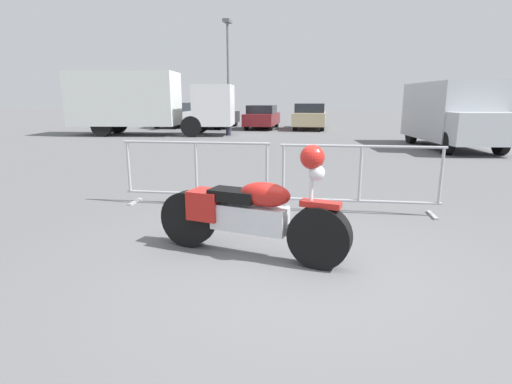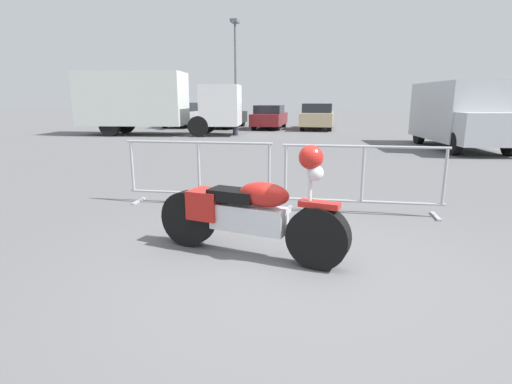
{
  "view_description": "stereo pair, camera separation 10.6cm",
  "coord_description": "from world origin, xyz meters",
  "px_view_note": "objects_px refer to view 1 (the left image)",
  "views": [
    {
      "loc": [
        0.34,
        -3.82,
        1.75
      ],
      "look_at": [
        -0.55,
        0.78,
        0.65
      ],
      "focal_mm": 28.0,
      "sensor_mm": 36.0,
      "label": 1
    },
    {
      "loc": [
        0.44,
        -3.8,
        1.75
      ],
      "look_at": [
        -0.55,
        0.78,
        0.65
      ],
      "focal_mm": 28.0,
      "sensor_mm": 36.0,
      "label": 2
    }
  ],
  "objects_px": {
    "parked_car_black": "(218,116)",
    "box_truck": "(144,101)",
    "delivery_van": "(451,113)",
    "parked_car_silver": "(177,115)",
    "crowd_barrier_near": "(196,172)",
    "pedestrian": "(228,116)",
    "motorcycle": "(249,214)",
    "crowd_barrier_far": "(360,178)",
    "street_lamp": "(228,60)",
    "parked_car_maroon": "(262,117)",
    "parked_car_tan": "(310,116)"
  },
  "relations": [
    {
      "from": "motorcycle",
      "to": "delivery_van",
      "type": "relative_size",
      "value": 0.43
    },
    {
      "from": "parked_car_black",
      "to": "parked_car_tan",
      "type": "distance_m",
      "value": 5.56
    },
    {
      "from": "crowd_barrier_far",
      "to": "street_lamp",
      "type": "bearing_deg",
      "value": 111.94
    },
    {
      "from": "crowd_barrier_near",
      "to": "box_truck",
      "type": "distance_m",
      "value": 13.97
    },
    {
      "from": "pedestrian",
      "to": "street_lamp",
      "type": "bearing_deg",
      "value": 157.14
    },
    {
      "from": "delivery_van",
      "to": "parked_car_black",
      "type": "xyz_separation_m",
      "value": [
        -11.05,
        8.26,
        -0.51
      ]
    },
    {
      "from": "crowd_barrier_far",
      "to": "crowd_barrier_near",
      "type": "bearing_deg",
      "value": 180.0
    },
    {
      "from": "parked_car_silver",
      "to": "pedestrian",
      "type": "xyz_separation_m",
      "value": [
        4.73,
        -5.21,
        0.17
      ]
    },
    {
      "from": "parked_car_black",
      "to": "street_lamp",
      "type": "xyz_separation_m",
      "value": [
        1.37,
        -2.68,
        2.98
      ]
    },
    {
      "from": "parked_car_maroon",
      "to": "parked_car_silver",
      "type": "bearing_deg",
      "value": 82.96
    },
    {
      "from": "parked_car_black",
      "to": "crowd_barrier_far",
      "type": "bearing_deg",
      "value": -158.17
    },
    {
      "from": "motorcycle",
      "to": "crowd_barrier_far",
      "type": "distance_m",
      "value": 2.39
    },
    {
      "from": "crowd_barrier_far",
      "to": "parked_car_silver",
      "type": "distance_m",
      "value": 20.57
    },
    {
      "from": "parked_car_silver",
      "to": "pedestrian",
      "type": "height_order",
      "value": "pedestrian"
    },
    {
      "from": "crowd_barrier_near",
      "to": "parked_car_silver",
      "type": "xyz_separation_m",
      "value": [
        -7.54,
        17.88,
        0.2
      ]
    },
    {
      "from": "parked_car_silver",
      "to": "parked_car_black",
      "type": "height_order",
      "value": "parked_car_silver"
    },
    {
      "from": "parked_car_tan",
      "to": "parked_car_silver",
      "type": "bearing_deg",
      "value": 86.28
    },
    {
      "from": "parked_car_silver",
      "to": "pedestrian",
      "type": "distance_m",
      "value": 7.04
    },
    {
      "from": "crowd_barrier_near",
      "to": "pedestrian",
      "type": "xyz_separation_m",
      "value": [
        -2.81,
        12.67,
        0.36
      ]
    },
    {
      "from": "crowd_barrier_near",
      "to": "parked_car_black",
      "type": "height_order",
      "value": "parked_car_black"
    },
    {
      "from": "parked_car_black",
      "to": "parked_car_maroon",
      "type": "bearing_deg",
      "value": -98.05
    },
    {
      "from": "box_truck",
      "to": "pedestrian",
      "type": "relative_size",
      "value": 4.7
    },
    {
      "from": "crowd_barrier_far",
      "to": "delivery_van",
      "type": "xyz_separation_m",
      "value": [
        3.66,
        9.37,
        0.68
      ]
    },
    {
      "from": "parked_car_black",
      "to": "parked_car_silver",
      "type": "bearing_deg",
      "value": 83.97
    },
    {
      "from": "box_truck",
      "to": "motorcycle",
      "type": "bearing_deg",
      "value": -68.52
    },
    {
      "from": "parked_car_black",
      "to": "street_lamp",
      "type": "height_order",
      "value": "street_lamp"
    },
    {
      "from": "crowd_barrier_far",
      "to": "delivery_van",
      "type": "bearing_deg",
      "value": 68.67
    },
    {
      "from": "parked_car_silver",
      "to": "street_lamp",
      "type": "distance_m",
      "value": 5.88
    },
    {
      "from": "parked_car_black",
      "to": "motorcycle",
      "type": "bearing_deg",
      "value": -163.72
    },
    {
      "from": "parked_car_silver",
      "to": "delivery_van",
      "type": "bearing_deg",
      "value": -122.52
    },
    {
      "from": "motorcycle",
      "to": "crowd_barrier_far",
      "type": "relative_size",
      "value": 0.93
    },
    {
      "from": "box_truck",
      "to": "parked_car_silver",
      "type": "height_order",
      "value": "box_truck"
    },
    {
      "from": "delivery_van",
      "to": "pedestrian",
      "type": "height_order",
      "value": "delivery_van"
    },
    {
      "from": "motorcycle",
      "to": "parked_car_black",
      "type": "distance_m",
      "value": 20.54
    },
    {
      "from": "motorcycle",
      "to": "crowd_barrier_near",
      "type": "distance_m",
      "value": 2.39
    },
    {
      "from": "crowd_barrier_far",
      "to": "box_truck",
      "type": "bearing_deg",
      "value": 128.11
    },
    {
      "from": "crowd_barrier_near",
      "to": "street_lamp",
      "type": "xyz_separation_m",
      "value": [
        -3.39,
        14.95,
        3.15
      ]
    },
    {
      "from": "motorcycle",
      "to": "parked_car_silver",
      "type": "distance_m",
      "value": 21.76
    },
    {
      "from": "crowd_barrier_far",
      "to": "delivery_van",
      "type": "distance_m",
      "value": 10.08
    },
    {
      "from": "crowd_barrier_far",
      "to": "parked_car_maroon",
      "type": "relative_size",
      "value": 0.61
    },
    {
      "from": "parked_car_black",
      "to": "pedestrian",
      "type": "bearing_deg",
      "value": -159.5
    },
    {
      "from": "motorcycle",
      "to": "box_truck",
      "type": "distance_m",
      "value": 16.35
    },
    {
      "from": "motorcycle",
      "to": "parked_car_tan",
      "type": "height_order",
      "value": "parked_car_tan"
    },
    {
      "from": "parked_car_black",
      "to": "box_truck",
      "type": "bearing_deg",
      "value": 158.12
    },
    {
      "from": "delivery_van",
      "to": "parked_car_silver",
      "type": "relative_size",
      "value": 1.19
    },
    {
      "from": "parked_car_black",
      "to": "parked_car_tan",
      "type": "height_order",
      "value": "parked_car_tan"
    },
    {
      "from": "motorcycle",
      "to": "crowd_barrier_near",
      "type": "height_order",
      "value": "motorcycle"
    },
    {
      "from": "pedestrian",
      "to": "parked_car_silver",
      "type": "bearing_deg",
      "value": -174.83
    },
    {
      "from": "crowd_barrier_near",
      "to": "parked_car_silver",
      "type": "relative_size",
      "value": 0.55
    },
    {
      "from": "box_truck",
      "to": "street_lamp",
      "type": "xyz_separation_m",
      "value": [
        3.48,
        2.83,
        2.08
      ]
    }
  ]
}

